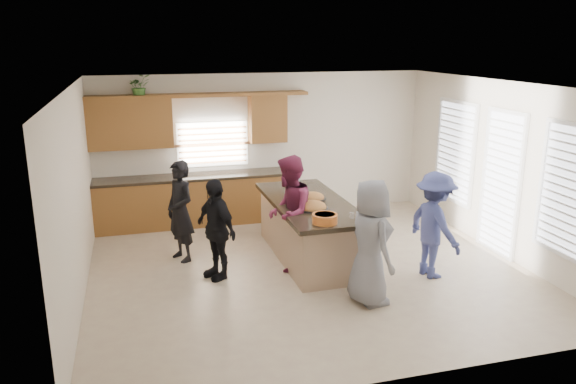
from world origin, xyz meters
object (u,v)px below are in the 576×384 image
object	(u,v)px
island	(309,231)
woman_left_mid	(289,213)
woman_left_front	(216,229)
woman_right_front	(370,243)
salad_bowl	(325,218)
woman_right_back	(434,225)
woman_left_back	(180,211)

from	to	relation	value
island	woman_left_mid	xyz separation A→B (m)	(-0.42, -0.32, 0.43)
island	woman_left_front	distance (m)	1.62
island	woman_right_front	bearing A→B (deg)	-80.91
salad_bowl	woman_right_front	xyz separation A→B (m)	(0.42, -0.63, -0.18)
woman_left_front	woman_right_back	bearing A→B (deg)	49.50
island	woman_right_back	bearing A→B (deg)	-37.71
salad_bowl	woman_right_front	size ratio (longest dim) A/B	0.21
woman_left_back	woman_right_back	distance (m)	3.90
woman_left_mid	island	bearing A→B (deg)	149.59
island	woman_left_mid	bearing A→B (deg)	-143.29
woman_left_mid	woman_right_back	size ratio (longest dim) A/B	1.11
island	woman_left_front	bearing A→B (deg)	-166.86
woman_left_mid	woman_right_back	distance (m)	2.15
island	salad_bowl	world-z (taller)	salad_bowl
salad_bowl	woman_left_front	size ratio (longest dim) A/B	0.24
woman_left_front	woman_right_front	size ratio (longest dim) A/B	0.89
woman_left_front	woman_right_back	distance (m)	3.20
woman_left_back	woman_left_mid	bearing A→B (deg)	37.10
island	woman_left_mid	size ratio (longest dim) A/B	1.54
woman_left_front	woman_right_back	size ratio (longest dim) A/B	0.94
salad_bowl	woman_right_front	distance (m)	0.78
salad_bowl	woman_left_back	distance (m)	2.44
woman_right_front	woman_left_back	bearing A→B (deg)	38.99
woman_left_mid	woman_left_front	world-z (taller)	woman_left_mid
island	salad_bowl	size ratio (longest dim) A/B	7.61
woman_right_back	woman_left_mid	bearing A→B (deg)	57.19
woman_right_back	island	bearing A→B (deg)	43.40
island	woman_left_mid	world-z (taller)	woman_left_mid
island	woman_right_back	xyz separation A→B (m)	(1.55, -1.18, 0.34)
woman_left_back	woman_left_mid	size ratio (longest dim) A/B	0.92
woman_right_back	woman_right_front	distance (m)	1.38
woman_right_back	woman_right_front	size ratio (longest dim) A/B	0.94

